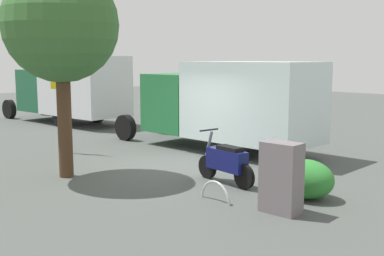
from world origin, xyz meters
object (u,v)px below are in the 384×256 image
object	(u,v)px
box_truck_far	(71,87)
street_tree	(61,26)
stop_sign	(58,83)
box_truck_near	(226,101)
utility_cabinet	(281,178)
bike_rack_hoop	(215,201)
motorcycle	(226,162)

from	to	relation	value
box_truck_far	street_tree	world-z (taller)	street_tree
street_tree	stop_sign	bearing A→B (deg)	-27.51
box_truck_far	stop_sign	xyz separation A→B (m)	(-5.68, 3.85, 0.51)
box_truck_near	utility_cabinet	bearing A→B (deg)	139.41
street_tree	bike_rack_hoop	size ratio (longest dim) A/B	5.88
box_truck_near	box_truck_far	world-z (taller)	box_truck_far
street_tree	bike_rack_hoop	world-z (taller)	street_tree
box_truck_far	box_truck_near	bearing A→B (deg)	175.83
box_truck_near	street_tree	world-z (taller)	street_tree
box_truck_far	bike_rack_hoop	world-z (taller)	box_truck_far
box_truck_far	utility_cabinet	world-z (taller)	box_truck_far
utility_cabinet	box_truck_near	bearing A→B (deg)	-39.55
stop_sign	street_tree	xyz separation A→B (m)	(-2.78, 1.45, 1.48)
bike_rack_hoop	box_truck_far	bearing A→B (deg)	-18.92
box_truck_near	box_truck_far	size ratio (longest dim) A/B	1.01
motorcycle	stop_sign	world-z (taller)	stop_sign
box_truck_near	stop_sign	world-z (taller)	stop_sign
box_truck_near	motorcycle	xyz separation A→B (m)	(-2.62, 3.03, -1.03)
utility_cabinet	motorcycle	bearing A→B (deg)	-22.31
stop_sign	bike_rack_hoop	xyz separation A→B (m)	(-6.73, 0.41, -2.12)
street_tree	utility_cabinet	distance (m)	6.20
box_truck_far	utility_cabinet	size ratio (longest dim) A/B	5.37
box_truck_near	utility_cabinet	size ratio (longest dim) A/B	5.43
utility_cabinet	bike_rack_hoop	xyz separation A→B (m)	(1.34, 0.33, -0.67)
box_truck_far	bike_rack_hoop	bearing A→B (deg)	157.12
box_truck_near	utility_cabinet	world-z (taller)	box_truck_near
motorcycle	box_truck_far	bearing A→B (deg)	-8.00
street_tree	utility_cabinet	bearing A→B (deg)	-165.45
motorcycle	utility_cabinet	bearing A→B (deg)	164.43
street_tree	utility_cabinet	world-z (taller)	street_tree
box_truck_far	motorcycle	xyz separation A→B (m)	(-11.66, 3.07, -1.10)
box_truck_near	street_tree	size ratio (longest dim) A/B	1.45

